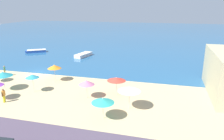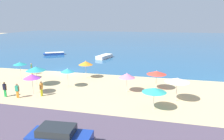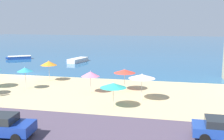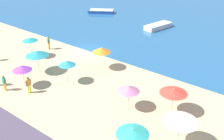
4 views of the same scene
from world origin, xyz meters
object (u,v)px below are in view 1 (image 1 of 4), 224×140
(bather_1, at_px, (5,70))
(skiff_offshore, at_px, (36,51))
(beach_umbrella_0, at_px, (32,76))
(beach_umbrella_3, at_px, (129,89))
(beach_umbrella_9, at_px, (54,67))
(bather_4, at_px, (4,95))
(beach_umbrella_4, at_px, (87,83))
(skiff_nearshore, at_px, (84,55))
(beach_umbrella_10, at_px, (3,74))
(beach_umbrella_8, at_px, (103,101))
(beach_umbrella_6, at_px, (116,79))

(bather_1, relative_size, skiff_offshore, 0.38)
(beach_umbrella_0, xyz_separation_m, skiff_offshore, (-13.69, 21.62, -1.77))
(beach_umbrella_3, relative_size, beach_umbrella_9, 0.99)
(beach_umbrella_3, distance_m, bather_4, 14.54)
(beach_umbrella_4, distance_m, skiff_nearshore, 22.25)
(beach_umbrella_9, xyz_separation_m, skiff_nearshore, (-1.85, 15.91, -1.80))
(beach_umbrella_9, distance_m, beach_umbrella_10, 6.85)
(beach_umbrella_8, xyz_separation_m, beach_umbrella_9, (-10.11, 8.90, 0.29))
(beach_umbrella_4, xyz_separation_m, beach_umbrella_9, (-6.76, 4.55, 0.25))
(skiff_nearshore, bearing_deg, beach_umbrella_3, -57.43)
(beach_umbrella_10, bearing_deg, beach_umbrella_8, -15.13)
(beach_umbrella_8, bearing_deg, beach_umbrella_3, 52.32)
(beach_umbrella_4, bearing_deg, beach_umbrella_9, 146.07)
(beach_umbrella_0, bearing_deg, beach_umbrella_9, 81.61)
(beach_umbrella_4, xyz_separation_m, bather_4, (-8.84, -3.67, -1.01))
(beach_umbrella_0, height_order, beach_umbrella_3, beach_umbrella_3)
(bather_4, bearing_deg, beach_umbrella_9, 75.75)
(beach_umbrella_3, relative_size, beach_umbrella_4, 1.10)
(beach_umbrella_10, relative_size, skiff_nearshore, 0.48)
(skiff_offshore, bearing_deg, bather_4, -64.15)
(skiff_nearshore, bearing_deg, beach_umbrella_8, -64.25)
(beach_umbrella_8, xyz_separation_m, bather_4, (-12.20, 0.69, -0.97))
(beach_umbrella_3, xyz_separation_m, bather_4, (-14.33, -2.07, -1.31))
(beach_umbrella_8, bearing_deg, skiff_offshore, 133.25)
(beach_umbrella_9, relative_size, skiff_nearshore, 0.48)
(beach_umbrella_8, height_order, skiff_offshore, beach_umbrella_8)
(beach_umbrella_0, xyz_separation_m, bather_1, (-8.19, 4.56, -1.17))
(beach_umbrella_3, xyz_separation_m, skiff_offshore, (-26.60, 23.26, -1.89))
(beach_umbrella_8, height_order, beach_umbrella_10, beach_umbrella_10)
(beach_umbrella_6, bearing_deg, beach_umbrella_10, -171.88)
(beach_umbrella_9, bearing_deg, skiff_nearshore, 96.64)
(skiff_nearshore, bearing_deg, beach_umbrella_6, -57.57)
(beach_umbrella_4, relative_size, beach_umbrella_8, 1.00)
(beach_umbrella_4, distance_m, bather_1, 16.30)
(beach_umbrella_8, relative_size, beach_umbrella_10, 0.90)
(beach_umbrella_10, height_order, bather_4, beach_umbrella_10)
(beach_umbrella_0, relative_size, skiff_offshore, 0.53)
(beach_umbrella_6, height_order, bather_1, beach_umbrella_6)
(beach_umbrella_3, relative_size, beach_umbrella_10, 0.99)
(beach_umbrella_3, xyz_separation_m, beach_umbrella_10, (-17.06, 1.28, -0.05))
(beach_umbrella_10, relative_size, bather_1, 1.47)
(beach_umbrella_0, relative_size, beach_umbrella_9, 0.96)
(beach_umbrella_6, distance_m, skiff_offshore, 31.48)
(beach_umbrella_4, height_order, bather_1, beach_umbrella_4)
(bather_4, distance_m, skiff_offshore, 28.15)
(beach_umbrella_8, distance_m, skiff_offshore, 35.75)
(beach_umbrella_10, xyz_separation_m, skiff_offshore, (-9.54, 21.98, -1.84))
(beach_umbrella_0, bearing_deg, skiff_offshore, 122.35)
(beach_umbrella_4, xyz_separation_m, skiff_offshore, (-21.11, 21.66, -1.59))
(bather_1, relative_size, bather_4, 1.02)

